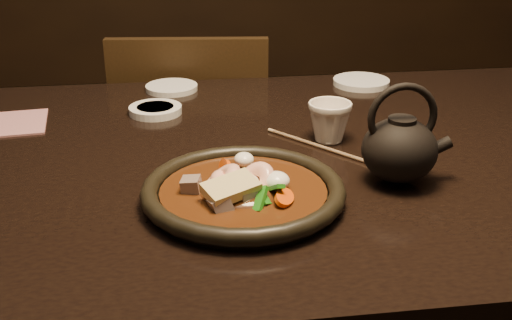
{
  "coord_description": "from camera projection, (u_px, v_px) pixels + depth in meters",
  "views": [
    {
      "loc": [
        -0.2,
        -0.99,
        1.18
      ],
      "look_at": [
        -0.08,
        -0.14,
        0.8
      ],
      "focal_mm": 45.0,
      "sensor_mm": 36.0,
      "label": 1
    }
  ],
  "objects": [
    {
      "name": "plate",
      "position": [
        243.0,
        192.0,
        0.92
      ],
      "size": [
        0.29,
        0.29,
        0.03
      ],
      "color": "black",
      "rests_on": "table"
    },
    {
      "name": "saucer_right",
      "position": [
        361.0,
        82.0,
        1.45
      ],
      "size": [
        0.13,
        0.13,
        0.01
      ],
      "primitive_type": "cylinder",
      "color": "silver",
      "rests_on": "table"
    },
    {
      "name": "tea_cup",
      "position": [
        329.0,
        120.0,
        1.12
      ],
      "size": [
        0.09,
        0.08,
        0.08
      ],
      "primitive_type": "imported",
      "rotation": [
        0.0,
        0.0,
        0.16
      ],
      "color": "silver",
      "rests_on": "table"
    },
    {
      "name": "soy_dish",
      "position": [
        155.0,
        110.0,
        1.27
      ],
      "size": [
        0.1,
        0.1,
        0.01
      ],
      "primitive_type": "cylinder",
      "color": "silver",
      "rests_on": "table"
    },
    {
      "name": "napkin",
      "position": [
        9.0,
        124.0,
        1.21
      ],
      "size": [
        0.15,
        0.15,
        0.0
      ],
      "primitive_type": "cube",
      "rotation": [
        0.0,
        0.0,
        0.11
      ],
      "color": "#A56568",
      "rests_on": "table"
    },
    {
      "name": "chair",
      "position": [
        196.0,
        169.0,
        1.73
      ],
      "size": [
        0.44,
        0.44,
        0.84
      ],
      "rotation": [
        0.0,
        0.0,
        3.03
      ],
      "color": "black",
      "rests_on": "floor"
    },
    {
      "name": "table",
      "position": [
        291.0,
        192.0,
        1.12
      ],
      "size": [
        1.6,
        0.9,
        0.75
      ],
      "color": "black",
      "rests_on": "floor"
    },
    {
      "name": "teapot",
      "position": [
        400.0,
        147.0,
        0.96
      ],
      "size": [
        0.14,
        0.11,
        0.15
      ],
      "rotation": [
        0.0,
        0.0,
        -0.02
      ],
      "color": "black",
      "rests_on": "table"
    },
    {
      "name": "stirfry",
      "position": [
        242.0,
        189.0,
        0.91
      ],
      "size": [
        0.17,
        0.17,
        0.06
      ],
      "color": "#391A0A",
      "rests_on": "plate"
    },
    {
      "name": "chopsticks",
      "position": [
        318.0,
        146.0,
        1.11
      ],
      "size": [
        0.15,
        0.18,
        0.01
      ],
      "rotation": [
        0.0,
        0.0,
        0.68
      ],
      "color": "tan",
      "rests_on": "table"
    },
    {
      "name": "saucer_left",
      "position": [
        172.0,
        88.0,
        1.41
      ],
      "size": [
        0.11,
        0.11,
        0.01
      ],
      "primitive_type": "cylinder",
      "color": "silver",
      "rests_on": "table"
    }
  ]
}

